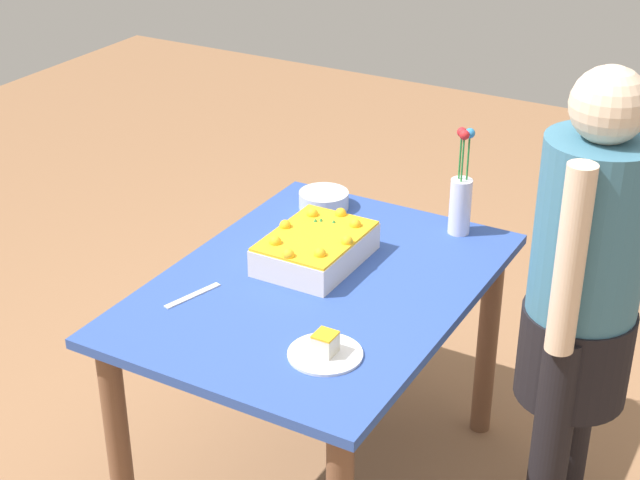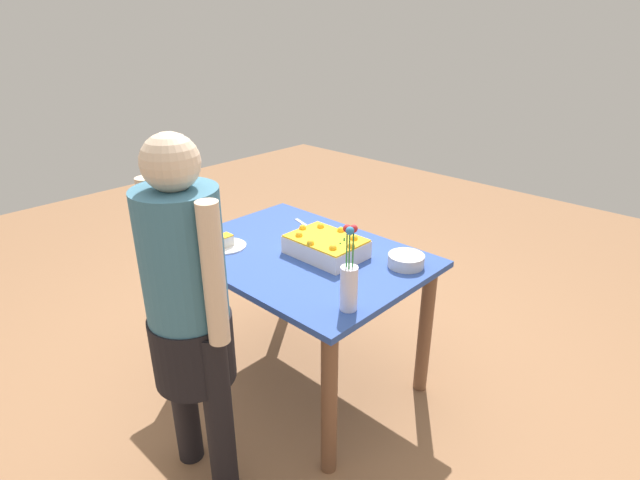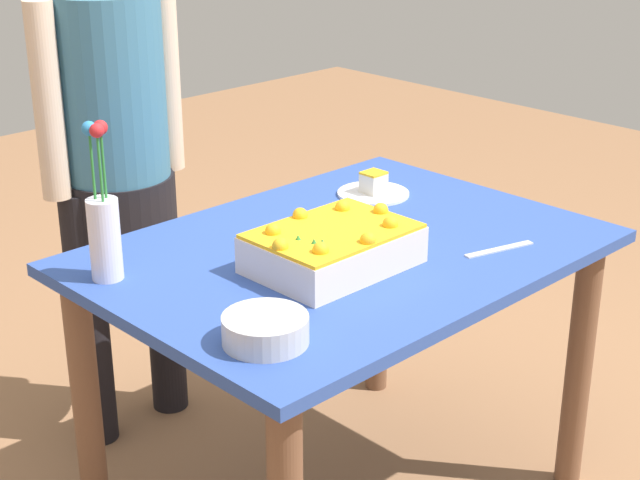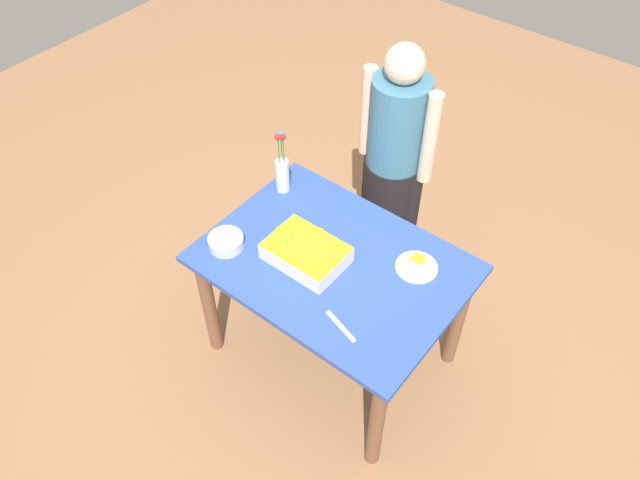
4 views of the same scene
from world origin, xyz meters
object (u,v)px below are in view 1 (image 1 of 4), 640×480
cake_knife (193,295)px  fruit_bowl (324,200)px  sheet_cake (316,248)px  serving_plate_with_slice (325,350)px  flower_vase (461,199)px  person_standing (583,293)px

cake_knife → fruit_bowl: bearing=13.0°
sheet_cake → serving_plate_with_slice: 0.52m
cake_knife → flower_vase: flower_vase is taller
flower_vase → cake_knife: bearing=-33.9°
cake_knife → person_standing: person_standing is taller
serving_plate_with_slice → person_standing: 0.72m
serving_plate_with_slice → person_standing: (-0.48, 0.53, 0.08)m
person_standing → serving_plate_with_slice: bearing=42.2°
fruit_bowl → person_standing: person_standing is taller
fruit_bowl → cake_knife: bearing=-2.9°
sheet_cake → person_standing: 0.81m
sheet_cake → person_standing: bearing=93.4°
fruit_bowl → flower_vase: bearing=96.1°
serving_plate_with_slice → fruit_bowl: bearing=-150.4°
flower_vase → fruit_bowl: flower_vase is taller
serving_plate_with_slice → fruit_bowl: serving_plate_with_slice is taller
serving_plate_with_slice → person_standing: bearing=132.2°
sheet_cake → fruit_bowl: size_ratio=2.13×
sheet_cake → flower_vase: bearing=142.9°
sheet_cake → flower_vase: size_ratio=1.01×
serving_plate_with_slice → fruit_bowl: (-0.79, -0.45, 0.01)m
serving_plate_with_slice → flower_vase: bearing=178.0°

